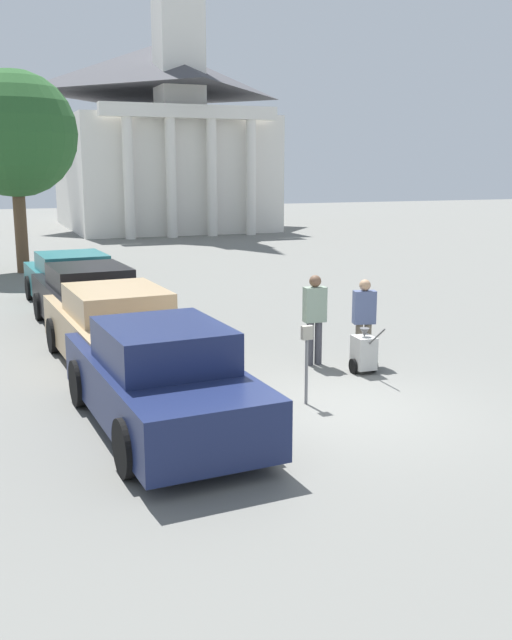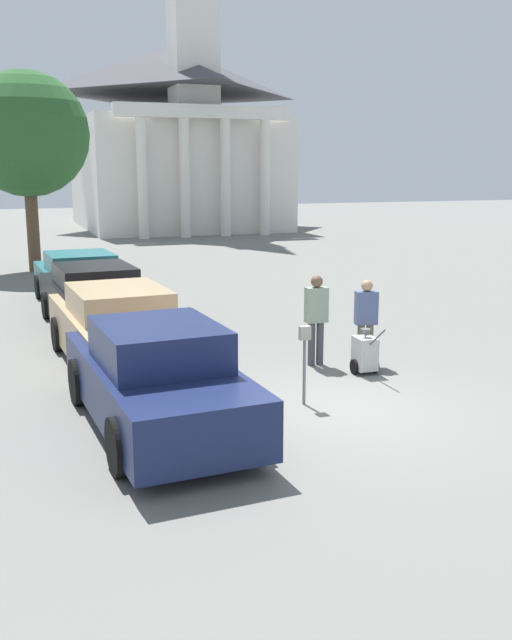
{
  "view_description": "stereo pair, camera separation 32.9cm",
  "coord_description": "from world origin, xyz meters",
  "views": [
    {
      "loc": [
        -5.01,
        -9.51,
        3.72
      ],
      "look_at": [
        -0.57,
        1.86,
        1.1
      ],
      "focal_mm": 40.0,
      "sensor_mm": 36.0,
      "label": 1
    },
    {
      "loc": [
        -4.71,
        -9.62,
        3.72
      ],
      "look_at": [
        -0.57,
        1.86,
        1.1
      ],
      "focal_mm": 40.0,
      "sensor_mm": 36.0,
      "label": 2
    }
  ],
  "objects": [
    {
      "name": "person_supervisor",
      "position": [
        1.75,
        2.12,
        0.94
      ],
      "size": [
        0.46,
        0.32,
        1.65
      ],
      "rotation": [
        0.0,
        0.0,
        2.89
      ],
      "color": "#665B4C",
      "rests_on": "ground_plane"
    },
    {
      "name": "ground_plane",
      "position": [
        0.0,
        0.0,
        0.0
      ],
      "size": [
        120.0,
        120.0,
        0.0
      ],
      "primitive_type": "plane",
      "color": "slate"
    },
    {
      "name": "parked_car_teal",
      "position": [
        -2.71,
        10.16,
        0.69
      ],
      "size": [
        2.26,
        4.81,
        1.46
      ],
      "rotation": [
        0.0,
        0.0,
        0.06
      ],
      "color": "#23666B",
      "rests_on": "ground_plane"
    },
    {
      "name": "person_worker",
      "position": [
        0.85,
        2.42,
        0.99
      ],
      "size": [
        0.44,
        0.25,
        1.74
      ],
      "rotation": [
        0.0,
        0.0,
        3.06
      ],
      "color": "#3F3F47",
      "rests_on": "ground_plane"
    },
    {
      "name": "equipment_cart",
      "position": [
        1.46,
        1.58,
        0.39
      ],
      "size": [
        0.49,
        0.99,
        1.0
      ],
      "rotation": [
        0.0,
        0.0,
        -0.06
      ],
      "color": "#B2B2AD",
      "rests_on": "ground_plane"
    },
    {
      "name": "church",
      "position": [
        6.0,
        35.11,
        6.0
      ],
      "size": [
        11.63,
        14.54,
        24.52
      ],
      "color": "silver",
      "rests_on": "ground_plane"
    },
    {
      "name": "parked_car_tan",
      "position": [
        -2.71,
        3.66,
        0.72
      ],
      "size": [
        2.23,
        5.2,
        1.54
      ],
      "rotation": [
        0.0,
        0.0,
        0.06
      ],
      "color": "tan",
      "rests_on": "ground_plane"
    },
    {
      "name": "parking_meter",
      "position": [
        -0.29,
        0.36,
        0.9
      ],
      "size": [
        0.18,
        0.09,
        1.29
      ],
      "color": "slate",
      "rests_on": "ground_plane"
    },
    {
      "name": "parked_car_black",
      "position": [
        -2.71,
        7.09,
        0.71
      ],
      "size": [
        2.23,
        5.11,
        1.52
      ],
      "rotation": [
        0.0,
        0.0,
        0.06
      ],
      "color": "black",
      "rests_on": "ground_plane"
    },
    {
      "name": "parked_car_navy",
      "position": [
        -2.71,
        0.14,
        0.73
      ],
      "size": [
        2.2,
        4.83,
        1.57
      ],
      "rotation": [
        0.0,
        0.0,
        0.06
      ],
      "color": "#19234C",
      "rests_on": "ground_plane"
    },
    {
      "name": "shade_tree",
      "position": [
        -3.54,
        17.38,
        4.84
      ],
      "size": [
        4.37,
        4.37,
        7.05
      ],
      "color": "brown",
      "rests_on": "ground_plane"
    }
  ]
}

